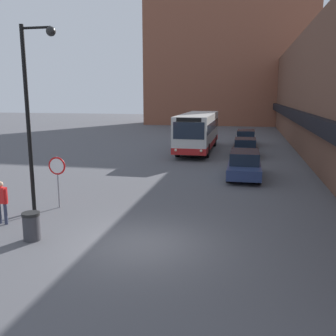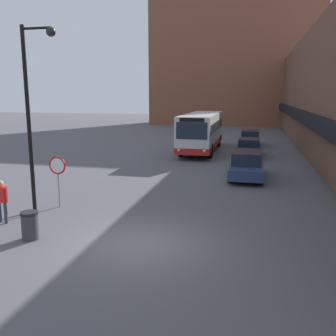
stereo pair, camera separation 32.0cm
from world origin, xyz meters
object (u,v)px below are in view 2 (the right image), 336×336
at_px(stop_sign, 58,171).
at_px(pedestrian, 1,198).
at_px(street_lamp, 33,102).
at_px(city_bus, 202,131).
at_px(parked_car_front, 247,165).
at_px(trash_bin, 30,225).
at_px(parked_car_middle, 249,147).
at_px(parked_car_back, 250,138).

relative_size(stop_sign, pedestrian, 1.34).
bearing_deg(street_lamp, pedestrian, -111.26).
height_order(city_bus, pedestrian, city_bus).
distance_m(city_bus, parked_car_front, 10.57).
relative_size(city_bus, stop_sign, 4.87).
bearing_deg(trash_bin, pedestrian, 148.14).
xyz_separation_m(parked_car_front, parked_car_middle, (-0.00, 8.02, -0.08)).
bearing_deg(city_bus, parked_car_front, -67.66).
xyz_separation_m(city_bus, pedestrian, (-4.78, -19.88, -0.76)).
relative_size(city_bus, trash_bin, 11.31).
distance_m(parked_car_back, street_lamp, 24.51).
xyz_separation_m(parked_car_front, stop_sign, (-7.73, -7.80, 0.83)).
xyz_separation_m(parked_car_middle, stop_sign, (-7.73, -15.82, 0.91)).
xyz_separation_m(stop_sign, pedestrian, (-1.05, -2.35, -0.61)).
bearing_deg(trash_bin, parked_car_back, 75.03).
height_order(city_bus, parked_car_back, city_bus).
distance_m(stop_sign, trash_bin, 3.83).
bearing_deg(stop_sign, city_bus, 77.99).
relative_size(stop_sign, street_lamp, 0.30).
relative_size(street_lamp, pedestrian, 4.50).
bearing_deg(parked_car_middle, stop_sign, -116.04).
relative_size(city_bus, parked_car_back, 2.21).
relative_size(parked_car_back, street_lamp, 0.66).
distance_m(street_lamp, trash_bin, 5.05).
xyz_separation_m(parked_car_front, street_lamp, (-8.18, -8.59, 3.73)).
distance_m(parked_car_back, pedestrian, 25.89).
relative_size(parked_car_front, pedestrian, 2.95).
xyz_separation_m(parked_car_middle, trash_bin, (-6.84, -19.37, -0.21)).
height_order(parked_car_front, parked_car_back, parked_car_front).
distance_m(parked_car_middle, stop_sign, 17.63).
relative_size(parked_car_front, trash_bin, 5.10).
distance_m(city_bus, parked_car_middle, 4.48).
bearing_deg(pedestrian, stop_sign, 73.43).
bearing_deg(city_bus, street_lamp, -102.84).
bearing_deg(street_lamp, trash_bin, -64.16).
height_order(stop_sign, trash_bin, stop_sign).
relative_size(city_bus, parked_car_front, 2.22).
bearing_deg(pedestrian, parked_car_middle, 71.80).
bearing_deg(parked_car_back, parked_car_front, -90.00).
xyz_separation_m(city_bus, trash_bin, (-2.84, -21.09, -1.27)).
bearing_deg(parked_car_back, pedestrian, -109.83).
distance_m(parked_car_middle, street_lamp, 18.90).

